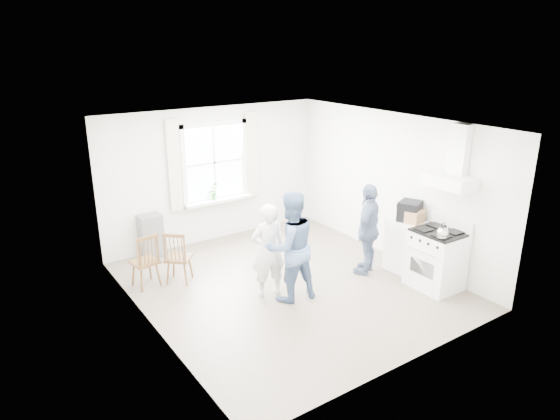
# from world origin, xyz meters

# --- Properties ---
(room_shell) EXTENTS (4.62, 5.12, 2.64)m
(room_shell) POSITION_xyz_m (0.00, 0.00, 1.30)
(room_shell) COLOR #75685A
(room_shell) RESTS_ON ground
(window_assembly) EXTENTS (1.88, 0.24, 1.70)m
(window_assembly) POSITION_xyz_m (0.00, 2.45, 1.46)
(window_assembly) COLOR white
(window_assembly) RESTS_ON room_shell
(range_hood) EXTENTS (0.45, 0.76, 0.94)m
(range_hood) POSITION_xyz_m (2.07, -1.35, 1.90)
(range_hood) COLOR white
(range_hood) RESTS_ON room_shell
(shelf_unit) EXTENTS (0.40, 0.30, 0.80)m
(shelf_unit) POSITION_xyz_m (-1.40, 2.33, 0.40)
(shelf_unit) COLOR slate
(shelf_unit) RESTS_ON ground
(gas_stove) EXTENTS (0.68, 0.76, 1.12)m
(gas_stove) POSITION_xyz_m (1.91, -1.35, 0.48)
(gas_stove) COLOR white
(gas_stove) RESTS_ON ground
(kettle) EXTENTS (0.18, 0.18, 0.25)m
(kettle) POSITION_xyz_m (1.70, -1.57, 1.04)
(kettle) COLOR silver
(kettle) RESTS_ON gas_stove
(low_cabinet) EXTENTS (0.50, 0.55, 0.90)m
(low_cabinet) POSITION_xyz_m (1.98, -0.65, 0.45)
(low_cabinet) COLOR white
(low_cabinet) RESTS_ON ground
(stereo_stack) EXTENTS (0.47, 0.45, 0.33)m
(stereo_stack) POSITION_xyz_m (2.01, -0.65, 1.07)
(stereo_stack) COLOR black
(stereo_stack) RESTS_ON low_cabinet
(cardboard_box) EXTENTS (0.36, 0.29, 0.20)m
(cardboard_box) POSITION_xyz_m (2.01, -0.77, 1.00)
(cardboard_box) COLOR #A5784F
(cardboard_box) RESTS_ON low_cabinet
(windsor_chair_a) EXTENTS (0.44, 0.43, 0.91)m
(windsor_chair_a) POSITION_xyz_m (-1.89, 1.18, 0.56)
(windsor_chair_a) COLOR #4D3218
(windsor_chair_a) RESTS_ON ground
(windsor_chair_b) EXTENTS (0.53, 0.53, 0.90)m
(windsor_chair_b) POSITION_xyz_m (-1.45, 1.05, 0.55)
(windsor_chair_b) COLOR #4D3218
(windsor_chair_b) RESTS_ON ground
(person_left) EXTENTS (0.64, 0.64, 1.49)m
(person_left) POSITION_xyz_m (-0.44, -0.09, 0.74)
(person_left) COLOR silver
(person_left) RESTS_ON ground
(person_mid) EXTENTS (0.91, 0.91, 1.70)m
(person_mid) POSITION_xyz_m (-0.22, -0.36, 0.85)
(person_mid) COLOR slate
(person_mid) RESTS_ON ground
(person_right) EXTENTS (1.25, 1.25, 1.56)m
(person_right) POSITION_xyz_m (1.39, -0.34, 0.78)
(person_right) COLOR navy
(person_right) RESTS_ON ground
(potted_plant) EXTENTS (0.21, 0.21, 0.37)m
(potted_plant) POSITION_xyz_m (-0.10, 2.36, 1.04)
(potted_plant) COLOR #326F31
(potted_plant) RESTS_ON window_assembly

